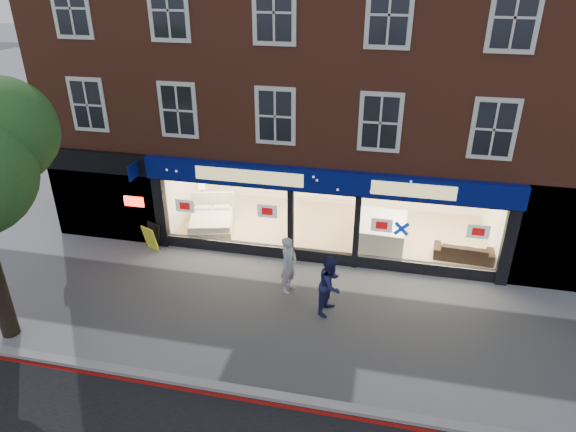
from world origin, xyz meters
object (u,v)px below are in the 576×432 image
(sofa, at_px, (464,251))
(mattress_stack, at_px, (381,231))
(pedestrian_blue, at_px, (331,285))
(display_bed, at_px, (212,221))
(pedestrian_grey, at_px, (289,265))
(a_board, at_px, (152,237))

(sofa, bearing_deg, mattress_stack, -7.46)
(mattress_stack, distance_m, pedestrian_blue, 4.24)
(display_bed, height_order, mattress_stack, display_bed)
(pedestrian_blue, bearing_deg, pedestrian_grey, 78.03)
(mattress_stack, relative_size, sofa, 1.14)
(display_bed, distance_m, sofa, 8.72)
(sofa, height_order, a_board, a_board)
(sofa, bearing_deg, pedestrian_grey, 31.93)
(sofa, distance_m, pedestrian_blue, 5.27)
(a_board, distance_m, pedestrian_blue, 6.73)
(pedestrian_blue, bearing_deg, a_board, 88.11)
(display_bed, bearing_deg, mattress_stack, -11.73)
(sofa, bearing_deg, a_board, 11.45)
(a_board, bearing_deg, pedestrian_blue, 5.80)
(pedestrian_grey, bearing_deg, mattress_stack, -20.10)
(sofa, distance_m, pedestrian_grey, 5.94)
(a_board, bearing_deg, pedestrian_grey, 8.71)
(pedestrian_grey, distance_m, pedestrian_blue, 1.51)
(display_bed, bearing_deg, sofa, -16.00)
(pedestrian_grey, bearing_deg, display_bed, 65.57)
(mattress_stack, distance_m, sofa, 2.76)
(display_bed, xyz_separation_m, a_board, (-1.54, -1.68, 0.05))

